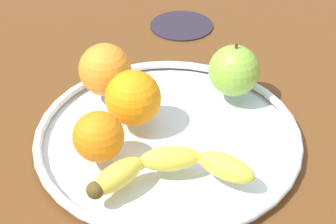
% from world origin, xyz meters
% --- Properties ---
extents(ground_plane, '(1.61, 1.61, 0.04)m').
position_xyz_m(ground_plane, '(0.00, 0.00, -0.02)').
color(ground_plane, brown).
extents(fruit_bowl, '(0.36, 0.36, 0.02)m').
position_xyz_m(fruit_bowl, '(0.00, 0.00, 0.01)').
color(fruit_bowl, silver).
rests_on(fruit_bowl, ground_plane).
extents(banana, '(0.20, 0.10, 0.03)m').
position_xyz_m(banana, '(0.03, 0.08, 0.03)').
color(banana, yellow).
rests_on(banana, fruit_bowl).
extents(apple, '(0.08, 0.08, 0.08)m').
position_xyz_m(apple, '(-0.12, -0.05, 0.06)').
color(apple, '#87BA3B').
rests_on(apple, fruit_bowl).
extents(orange_center, '(0.08, 0.08, 0.08)m').
position_xyz_m(orange_center, '(0.04, -0.04, 0.06)').
color(orange_center, orange).
rests_on(orange_center, fruit_bowl).
extents(orange_back_right, '(0.06, 0.06, 0.06)m').
position_xyz_m(orange_back_right, '(0.10, 0.02, 0.05)').
color(orange_back_right, orange).
rests_on(orange_back_right, fruit_bowl).
extents(orange_back_left, '(0.08, 0.08, 0.08)m').
position_xyz_m(orange_back_left, '(0.05, -0.12, 0.06)').
color(orange_back_left, orange).
rests_on(orange_back_left, fruit_bowl).
extents(ambient_coaster, '(0.12, 0.12, 0.01)m').
position_xyz_m(ambient_coaster, '(-0.15, -0.30, 0.00)').
color(ambient_coaster, '#27212D').
rests_on(ambient_coaster, ground_plane).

